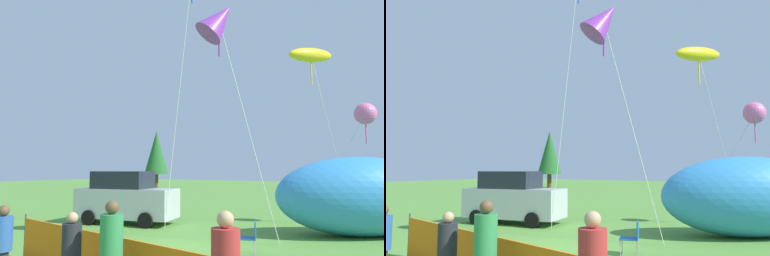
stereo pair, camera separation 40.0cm
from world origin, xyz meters
TOP-DOWN VIEW (x-y plane):
  - ground_plane at (0.00, 0.00)m, footprint 120.00×120.00m
  - parked_car at (-4.59, 3.35)m, footprint 4.61×2.67m
  - folding_chair at (2.39, 0.65)m, footprint 0.67×0.67m
  - inflatable_cat at (5.40, 5.90)m, footprint 7.89×6.36m
  - spectator_in_blue_shirt at (1.10, -4.59)m, footprint 0.35×0.35m
  - spectator_in_white_shirt at (1.95, -4.45)m, footprint 0.40×0.40m
  - spectator_in_green_shirt at (-0.46, -4.94)m, footprint 0.37×0.37m
  - kite_yellow_hero at (2.84, 6.52)m, footprint 2.09×3.01m
  - kite_pink_octopus at (4.67, 8.14)m, footprint 3.10×0.93m
  - kite_purple_delta at (0.81, 1.92)m, footprint 2.86×1.92m
  - horizon_tree_east at (-21.85, 28.53)m, footprint 3.00×3.00m

SIDE VIEW (x-z plane):
  - ground_plane at x=0.00m, z-range 0.00..0.00m
  - folding_chair at x=2.39m, z-range 0.08..1.00m
  - spectator_in_blue_shirt at x=1.10m, z-range 0.07..1.68m
  - spectator_in_green_shirt at x=-0.46m, z-range 0.08..1.77m
  - spectator_in_white_shirt at x=1.95m, z-range 0.08..1.93m
  - parked_car at x=-4.59m, z-range -0.03..2.25m
  - inflatable_cat at x=5.40m, z-range -0.11..2.73m
  - horizon_tree_east at x=-21.85m, z-range 0.81..7.96m
  - kite_pink_octopus at x=4.67m, z-range 2.13..7.37m
  - kite_yellow_hero at x=2.84m, z-range 3.37..11.07m
  - kite_purple_delta at x=0.81m, z-range 3.36..11.83m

